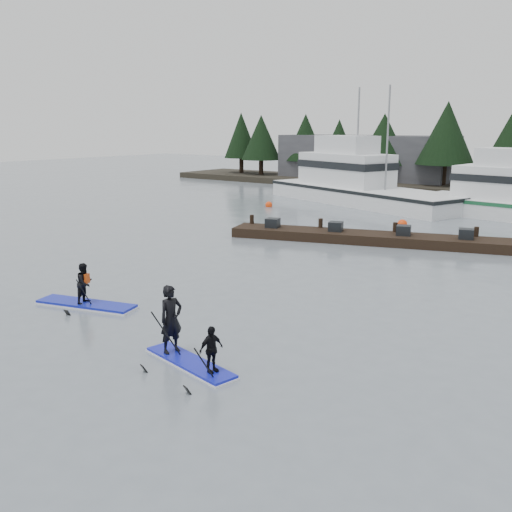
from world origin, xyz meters
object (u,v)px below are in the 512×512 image
Objects in this scene: fishing_boat_large at (358,193)px; paddleboard_duo at (184,336)px; paddleboard_solo at (85,292)px; floating_dock at (373,238)px.

paddleboard_duo is at bearing -51.17° from fishing_boat_large.
fishing_boat_large reaches higher than paddleboard_solo.
paddleboard_duo reaches higher than floating_dock.
paddleboard_duo is (10.64, -30.96, -0.03)m from fishing_boat_large.
floating_dock is 4.18× the size of paddleboard_solo.
paddleboard_solo is at bearing -118.89° from floating_dock.
fishing_boat_large is at bearing 83.14° from paddleboard_solo.
fishing_boat_large reaches higher than floating_dock.
fishing_boat_large is at bearing 120.33° from paddleboard_duo.
fishing_boat_large is at bearing 101.97° from floating_dock.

